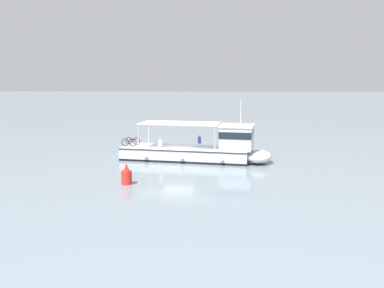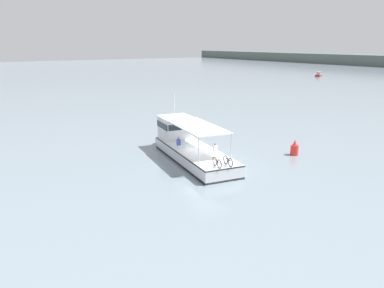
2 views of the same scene
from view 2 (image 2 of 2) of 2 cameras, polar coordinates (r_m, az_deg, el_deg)
ground_plane at (r=31.56m, az=1.93°, el=-2.75°), size 400.00×400.00×0.00m
ferry_main at (r=32.75m, az=-0.71°, el=-0.22°), size 13.03×5.02×5.32m
motorboat_far_right at (r=120.74m, az=18.82°, el=10.04°), size 2.85×3.79×1.26m
channel_buoy at (r=34.55m, az=15.42°, el=-0.73°), size 0.70×0.70×1.40m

